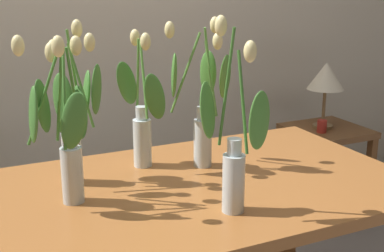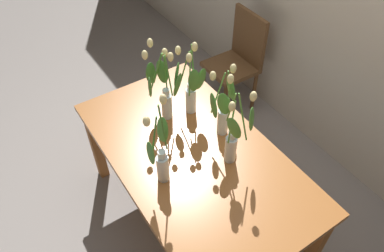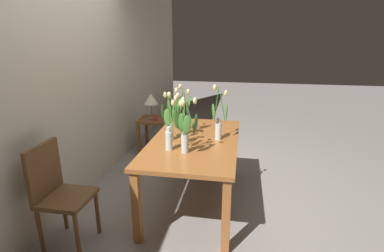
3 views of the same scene
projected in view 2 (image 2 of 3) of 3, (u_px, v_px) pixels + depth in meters
ground_plane at (193, 217)px, 2.72m from camera, size 18.00×18.00×0.00m
dining_table at (193, 162)px, 2.26m from camera, size 1.60×0.90×0.74m
tulip_vase_0 at (190, 89)px, 2.30m from camera, size 0.19×0.20×0.56m
tulip_vase_1 at (233, 134)px, 2.01m from camera, size 0.24×0.21×0.55m
tulip_vase_2 at (223, 112)px, 2.19m from camera, size 0.16×0.19×0.51m
tulip_vase_3 at (163, 90)px, 2.27m from camera, size 0.22×0.24×0.53m
tulip_vase_4 at (161, 158)px, 1.94m from camera, size 0.17×0.17×0.58m
dining_chair at (238, 58)px, 3.25m from camera, size 0.40×0.40×0.93m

